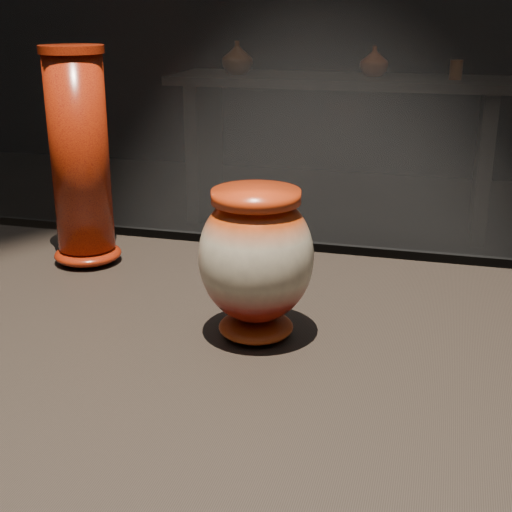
{
  "coord_description": "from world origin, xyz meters",
  "views": [
    {
      "loc": [
        0.29,
        -0.73,
        1.3
      ],
      "look_at": [
        0.08,
        0.06,
        1.01
      ],
      "focal_mm": 50.0,
      "sensor_mm": 36.0,
      "label": 1
    }
  ],
  "objects": [
    {
      "name": "main_vase",
      "position": [
        0.08,
        0.06,
        1.0
      ],
      "size": [
        0.14,
        0.14,
        0.19
      ],
      "rotation": [
        0.0,
        0.0,
        -0.03
      ],
      "color": "maroon",
      "rests_on": "display_plinth"
    },
    {
      "name": "back_shelf",
      "position": [
        -0.34,
        3.53,
        0.64
      ],
      "size": [
        2.0,
        0.6,
        0.9
      ],
      "color": "black",
      "rests_on": "ground"
    },
    {
      "name": "back_vase_right",
      "position": [
        0.31,
        3.5,
        0.95
      ],
      "size": [
        0.07,
        0.07,
        0.11
      ],
      "primitive_type": "cylinder",
      "color": "brown",
      "rests_on": "back_shelf"
    },
    {
      "name": "back_vase_mid",
      "position": [
        -0.15,
        3.57,
        0.99
      ],
      "size": [
        0.19,
        0.19,
        0.17
      ],
      "primitive_type": "imported",
      "rotation": [
        0.0,
        0.0,
        0.2
      ],
      "color": "maroon",
      "rests_on": "back_shelf"
    },
    {
      "name": "tall_vase",
      "position": [
        -0.25,
        0.26,
        1.06
      ],
      "size": [
        0.14,
        0.14,
        0.34
      ],
      "rotation": [
        0.0,
        0.0,
        0.41
      ],
      "color": "#A22A0A",
      "rests_on": "display_plinth"
    },
    {
      "name": "back_vase_left",
      "position": [
        -0.96,
        3.49,
        1.0
      ],
      "size": [
        0.23,
        0.23,
        0.19
      ],
      "primitive_type": "imported",
      "rotation": [
        0.0,
        0.0,
        5.02
      ],
      "color": "brown",
      "rests_on": "back_shelf"
    }
  ]
}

